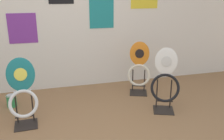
% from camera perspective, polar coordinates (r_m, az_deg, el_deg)
% --- Properties ---
extents(wall_back, '(8.00, 0.07, 2.60)m').
position_cam_1_polar(wall_back, '(4.23, -10.93, 13.03)').
color(wall_back, silver).
rests_on(wall_back, ground_plane).
extents(toilet_seat_display_teal_sax, '(0.36, 0.29, 0.86)m').
position_cam_1_polar(toilet_seat_display_teal_sax, '(3.26, -19.76, -5.21)').
color(toilet_seat_display_teal_sax, black).
rests_on(toilet_seat_display_teal_sax, ground_plane).
extents(toilet_seat_display_orange_sun, '(0.39, 0.36, 0.86)m').
position_cam_1_polar(toilet_seat_display_orange_sun, '(4.05, 6.20, -0.24)').
color(toilet_seat_display_orange_sun, black).
rests_on(toilet_seat_display_orange_sun, ground_plane).
extents(toilet_seat_display_white_plain, '(0.43, 0.36, 0.90)m').
position_cam_1_polar(toilet_seat_display_white_plain, '(3.51, 12.07, -2.91)').
color(toilet_seat_display_white_plain, black).
rests_on(toilet_seat_display_white_plain, ground_plane).
extents(paint_can, '(0.14, 0.14, 0.18)m').
position_cam_1_polar(paint_can, '(3.96, -21.97, -6.43)').
color(paint_can, '#2D8E4C').
rests_on(paint_can, ground_plane).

